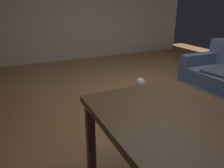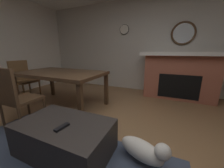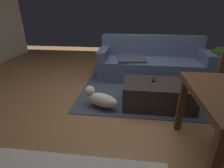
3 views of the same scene
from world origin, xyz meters
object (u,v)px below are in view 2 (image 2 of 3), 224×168
Objects in this scene: tv_remote at (62,127)px; small_dog at (144,150)px; dining_chair_east at (23,77)px; dining_chair_north at (15,95)px; fireplace at (179,75)px; round_wall_mirror at (183,33)px; wall_clock at (124,30)px; dining_table at (61,75)px; ottoman_coffee_table at (65,137)px.

tv_remote is 0.30× the size of small_dog.
dining_chair_east and dining_chair_north have the same top height.
round_wall_mirror reaches higher than fireplace.
dining_chair_north is at bearing 144.49° from dining_chair_east.
dining_chair_east is at bearing -35.51° from dining_chair_north.
wall_clock is (1.54, 0.00, 0.18)m from round_wall_mirror.
fireplace reaches higher than tv_remote.
dining_chair_east is 1.00× the size of dining_chair_north.
dining_chair_north is at bearing -3.25° from tv_remote.
fireplace is 1.05m from round_wall_mirror.
dining_table is at bearing -23.47° from small_dog.
tv_remote is at bearing 154.89° from dining_chair_east.
wall_clock is (-0.71, -2.77, 1.24)m from dining_chair_north.
small_dog is (0.40, 2.67, -1.41)m from round_wall_mirror.
dining_chair_east reaches higher than tv_remote.
dining_chair_north is (2.25, 2.48, -0.05)m from fireplace.
ottoman_coffee_table is (1.25, 2.86, -1.39)m from round_wall_mirror.
ottoman_coffee_table is at bearing -47.05° from tv_remote.
fireplace reaches higher than small_dog.
ottoman_coffee_table is at bearing 64.06° from fireplace.
dining_table is 1.86× the size of dining_chair_east.
dining_chair_east is at bearing -23.81° from ottoman_coffee_table.
fireplace is 3.35m from dining_chair_north.
dining_table is 3.21× the size of small_dog.
dining_table reaches higher than tv_remote.
wall_clock reaches higher than dining_table.
dining_chair_north is at bearing 75.57° from wall_clock.
fireplace reaches higher than dining_table.
fireplace is 2.89m from ottoman_coffee_table.
round_wall_mirror reaches higher than tv_remote.
fireplace is 2.45m from small_dog.
ottoman_coffee_table reaches higher than small_dog.
wall_clock is (1.14, -2.67, 1.60)m from small_dog.
ottoman_coffee_table is 6.51× the size of tv_remote.
small_dog is 1.91× the size of wall_clock.
tv_remote is 1.09m from dining_chair_north.
ottoman_coffee_table is 0.87m from small_dog.
round_wall_mirror is at bearing -90.00° from fireplace.
round_wall_mirror is 3.05m from small_dog.
dining_table is 1.27m from dining_chair_east.
ottoman_coffee_table is 1.49m from dining_table.
fireplace is at bearing -155.79° from dining_chair_east.
small_dog is at bearing 165.50° from dining_chair_east.
tv_remote is 0.86m from small_dog.
dining_chair_east is (3.51, 1.58, -0.05)m from fireplace.
fireplace is at bearing 169.48° from wall_clock.
fireplace reaches higher than dining_chair_east.
dining_table reaches higher than ottoman_coffee_table.
dining_chair_east is 3.23m from small_dog.
fireplace is at bearing -99.57° from small_dog.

